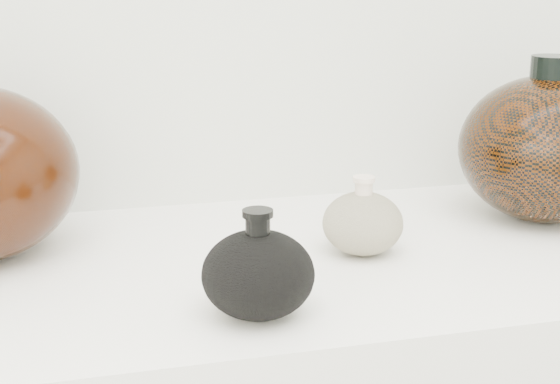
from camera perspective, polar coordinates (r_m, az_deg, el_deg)
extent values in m
cube|color=white|center=(0.97, -0.93, -5.61)|extent=(1.20, 0.50, 0.03)
ellipsoid|color=black|center=(0.79, -1.61, -6.05)|extent=(0.12, 0.12, 0.09)
cylinder|color=black|center=(0.77, -1.64, -2.51)|extent=(0.03, 0.03, 0.03)
cylinder|color=black|center=(0.77, -1.65, -1.56)|extent=(0.03, 0.03, 0.01)
ellipsoid|color=beige|center=(0.97, 6.07, -2.29)|extent=(0.11, 0.11, 0.08)
cylinder|color=beige|center=(0.96, 6.15, 0.27)|extent=(0.02, 0.02, 0.02)
cylinder|color=beige|center=(0.95, 6.17, 0.95)|extent=(0.03, 0.03, 0.01)
ellipsoid|color=black|center=(1.15, 18.87, 3.00)|extent=(0.30, 0.30, 0.20)
cylinder|color=black|center=(1.13, 19.36, 8.42)|extent=(0.08, 0.08, 0.04)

